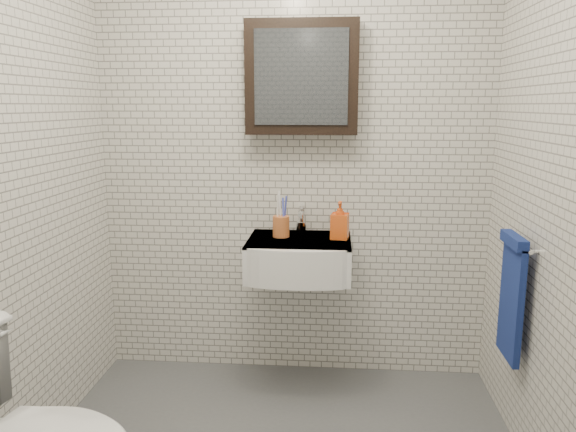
{
  "coord_description": "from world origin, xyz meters",
  "views": [
    {
      "loc": [
        0.23,
        -2.15,
        1.56
      ],
      "look_at": [
        0.02,
        0.45,
        1.04
      ],
      "focal_mm": 35.0,
      "sensor_mm": 36.0,
      "label": 1
    }
  ],
  "objects": [
    {
      "name": "room_shell",
      "position": [
        0.0,
        0.0,
        1.47
      ],
      "size": [
        2.22,
        2.02,
        2.51
      ],
      "color": "silver",
      "rests_on": "ground"
    },
    {
      "name": "washbasin",
      "position": [
        0.05,
        0.73,
        0.76
      ],
      "size": [
        0.55,
        0.5,
        0.2
      ],
      "color": "white",
      "rests_on": "room_shell"
    },
    {
      "name": "faucet",
      "position": [
        0.05,
        0.93,
        0.92
      ],
      "size": [
        0.06,
        0.2,
        0.15
      ],
      "color": "silver",
      "rests_on": "washbasin"
    },
    {
      "name": "mirror_cabinet",
      "position": [
        0.05,
        0.93,
        1.7
      ],
      "size": [
        0.6,
        0.15,
        0.6
      ],
      "color": "black",
      "rests_on": "room_shell"
    },
    {
      "name": "towel_rail",
      "position": [
        1.04,
        0.35,
        0.72
      ],
      "size": [
        0.09,
        0.3,
        0.58
      ],
      "color": "silver",
      "rests_on": "room_shell"
    },
    {
      "name": "toothbrush_cup",
      "position": [
        -0.05,
        0.82,
        0.91
      ],
      "size": [
        0.09,
        0.09,
        0.25
      ],
      "rotation": [
        0.0,
        0.0,
        -0.03
      ],
      "color": "#BD612F",
      "rests_on": "washbasin"
    },
    {
      "name": "soap_bottle",
      "position": [
        0.27,
        0.8,
        0.95
      ],
      "size": [
        0.1,
        0.11,
        0.2
      ],
      "primitive_type": "imported",
      "rotation": [
        0.0,
        0.0,
        -0.15
      ],
      "color": "orange",
      "rests_on": "washbasin"
    }
  ]
}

